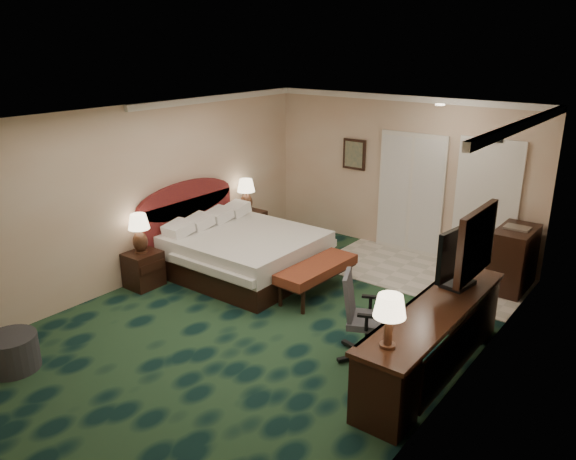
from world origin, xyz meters
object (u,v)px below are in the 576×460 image
Objects in this scene: lamp_far at (246,195)px; desk at (433,340)px; bed_bench at (317,280)px; minibar at (513,259)px; bed at (246,254)px; desk_chair at (368,317)px; nightstand_far at (248,228)px; ottoman at (12,352)px; tv at (461,256)px; nightstand_near at (143,269)px; lamp_near at (140,233)px.

desk is at bearing -23.32° from lamp_far.
lamp_far is at bearing 157.42° from bed_bench.
bed is at bearing -150.69° from minibar.
desk_chair is at bearing -103.95° from minibar.
nightstand_far is 0.22× the size of desk.
minibar is (4.48, 0.91, -0.43)m from lamp_far.
nightstand_far is 0.43× the size of bed_bench.
bed_bench is at bearing 1.27° from bed.
tv is at bearing 43.02° from ottoman.
ottoman is at bearing -129.11° from tv.
tv is at bearing -15.53° from nightstand_far.
lamp_far is (-0.01, 2.39, 0.64)m from nightstand_near.
tv is at bearing -91.34° from minibar.
lamp_near is 0.42× the size of bed_bench.
lamp_near is 2.55m from ottoman.
tv is at bearing 14.69° from nightstand_near.
nightstand_near is 0.57× the size of minibar.
lamp_far is at bearing 89.88° from lamp_near.
nightstand_far is 2.47m from bed_bench.
minibar is at bearing 11.74° from nightstand_far.
bed_bench is at bearing -24.74° from lamp_far.
ottoman is (-1.64, -3.72, -0.03)m from bed_bench.
desk is 2.64× the size of desk_chair.
nightstand_near is 0.57m from lamp_near.
bed is 3.62m from desk.
nightstand_far reaches higher than bed_bench.
lamp_far reaches higher than nightstand_far.
lamp_far is at bearing -168.54° from minibar.
lamp_near is 4.51m from desk.
nightstand_far is at bearing 126.02° from desk_chair.
desk_chair is (2.79, -1.02, 0.19)m from bed.
desk is (2.18, -0.87, 0.16)m from bed_bench.
desk_chair is at bearing 40.76° from ottoman.
nightstand_near is 2.38m from nightstand_far.
ottoman is 0.55× the size of desk_chair.
nightstand_near is 0.94× the size of ottoman.
bed is at bearing -176.57° from bed_bench.
nightstand_near is at bearing -147.26° from bed_bench.
nightstand_near is 0.91× the size of lamp_far.
tv is (2.15, -0.18, 0.94)m from bed_bench.
desk reaches higher than bed.
tv is (-0.03, 0.69, 0.78)m from desk.
minibar is (4.44, 0.92, 0.17)m from nightstand_far.
minibar is at bearing 51.61° from desk_chair.
nightstand_near is at bearing -173.98° from desk.
lamp_far is (-0.94, 1.08, 0.57)m from bed.
bed is at bearing 135.42° from desk_chair.
minibar is at bearing 55.94° from ottoman.
desk_chair is (-0.73, -0.18, 0.13)m from desk.
bed is 3.59m from tv.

